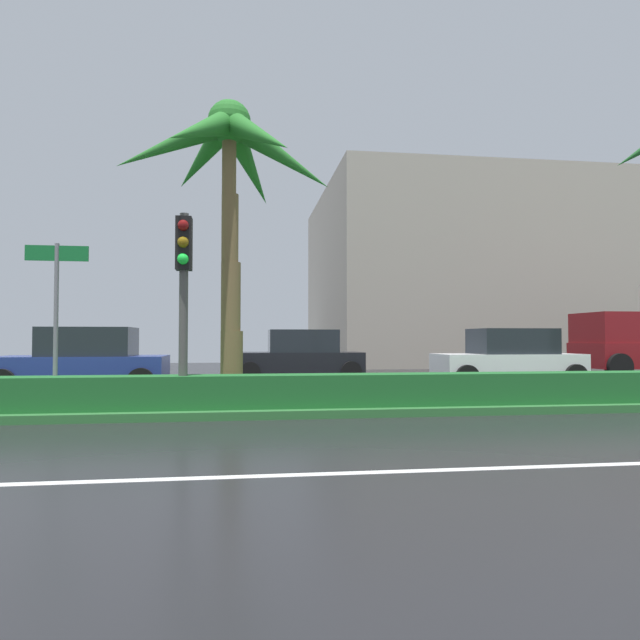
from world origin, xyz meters
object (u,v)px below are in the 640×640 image
car_in_traffic_third (85,361)px  car_in_traffic_fifth (509,358)px  palm_tree_centre_left (228,164)px  traffic_signal_median_right (184,274)px  car_in_traffic_fourth (300,356)px  street_name_sign (56,302)px

car_in_traffic_third → car_in_traffic_fifth: size_ratio=1.00×
palm_tree_centre_left → car_in_traffic_fifth: (8.29, 4.31, -4.24)m
traffic_signal_median_right → car_in_traffic_fifth: 10.87m
car_in_traffic_third → car_in_traffic_fifth: (12.13, 0.44, 0.00)m
car_in_traffic_fourth → street_name_sign: bearing=57.7°
car_in_traffic_fourth → car_in_traffic_fifth: (6.04, -3.00, 0.00)m
palm_tree_centre_left → car_in_traffic_third: size_ratio=1.45×
street_name_sign → palm_tree_centre_left: bearing=19.0°
street_name_sign → car_in_traffic_fourth: 9.98m
street_name_sign → traffic_signal_median_right: bearing=-10.0°
traffic_signal_median_right → car_in_traffic_fourth: (3.00, 8.77, -1.76)m
palm_tree_centre_left → car_in_traffic_fourth: palm_tree_centre_left is taller
car_in_traffic_fifth → street_name_sign: bearing=25.3°
palm_tree_centre_left → car_in_traffic_fifth: size_ratio=1.45×
street_name_sign → car_in_traffic_fourth: street_name_sign is taller
car_in_traffic_fourth → car_in_traffic_fifth: bearing=153.6°
palm_tree_centre_left → street_name_sign: 4.40m
palm_tree_centre_left → traffic_signal_median_right: bearing=-117.3°
street_name_sign → car_in_traffic_fourth: bearing=57.7°
car_in_traffic_fifth → car_in_traffic_third: bearing=2.1°
traffic_signal_median_right → car_in_traffic_fourth: traffic_signal_median_right is taller
street_name_sign → car_in_traffic_third: bearing=99.1°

